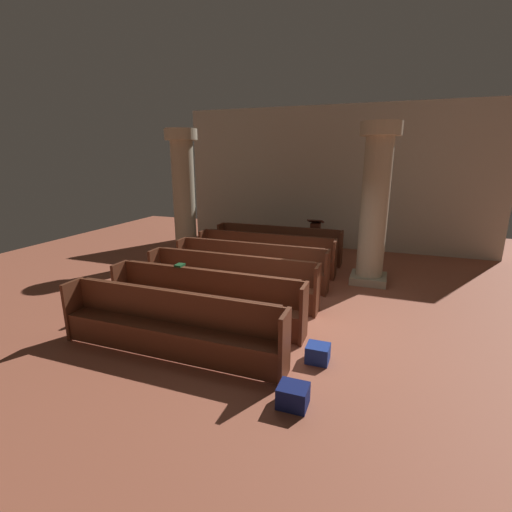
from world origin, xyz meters
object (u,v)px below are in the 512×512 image
object	(u,v)px
pew_row_0	(278,243)
pew_row_3	(231,278)
pew_row_4	(205,297)
pew_row_2	(250,263)
pillar_aisle_side	(375,203)
pew_row_1	(266,252)
hymn_book	(180,265)
pew_row_5	(170,323)
pillar_far_side	(184,194)
kneeler_box_blue	(318,353)
kneeler_box_navy	(293,396)
lectern	(315,239)

from	to	relation	value
pew_row_0	pew_row_3	xyz separation A→B (m)	(0.00, -3.40, 0.00)
pew_row_4	pew_row_0	bearing A→B (deg)	90.00
pew_row_2	pillar_aisle_side	distance (m)	3.20
pew_row_1	hymn_book	distance (m)	3.31
pew_row_4	pew_row_5	size ratio (longest dim) A/B	1.00
pillar_far_side	hymn_book	distance (m)	4.19
pew_row_1	pillar_aisle_side	bearing A→B (deg)	-0.26
pew_row_3	hymn_book	bearing A→B (deg)	-122.21
pew_row_3	hymn_book	size ratio (longest dim) A/B	19.73
pew_row_4	pillar_far_side	bearing A→B (deg)	124.75
kneeler_box_blue	hymn_book	bearing A→B (deg)	164.84
pew_row_0	pew_row_2	world-z (taller)	same
pew_row_2	kneeler_box_navy	world-z (taller)	pew_row_2
pillar_far_side	pew_row_3	bearing A→B (deg)	-45.13
pillar_aisle_side	lectern	bearing A→B (deg)	127.54
pew_row_1	pew_row_5	bearing A→B (deg)	-90.00
pew_row_1	kneeler_box_blue	distance (m)	4.54
pew_row_3	kneeler_box_blue	world-z (taller)	pew_row_3
hymn_book	pew_row_4	bearing A→B (deg)	-16.63
pillar_aisle_side	pillar_far_side	bearing A→B (deg)	176.17
pew_row_0	pillar_aisle_side	world-z (taller)	pillar_aisle_side
hymn_book	pew_row_1	bearing A→B (deg)	79.43
pew_row_1	kneeler_box_navy	bearing A→B (deg)	-67.78
pew_row_0	pew_row_5	bearing A→B (deg)	-90.00
pew_row_2	pillar_aisle_side	world-z (taller)	pillar_aisle_side
pillar_far_side	kneeler_box_navy	bearing A→B (deg)	-49.23
kneeler_box_blue	pew_row_0	bearing A→B (deg)	112.98
pew_row_0	pillar_far_side	xyz separation A→B (m)	(-2.60, -0.80, 1.40)
kneeler_box_blue	pew_row_5	bearing A→B (deg)	-165.39
pew_row_2	pillar_far_side	size ratio (longest dim) A/B	1.00
pew_row_2	hymn_book	world-z (taller)	hymn_book
kneeler_box_navy	pew_row_3	bearing A→B (deg)	126.45
pew_row_2	kneeler_box_navy	xyz separation A→B (m)	(2.07, -3.94, -0.38)
pew_row_3	kneeler_box_navy	distance (m)	3.51
pew_row_0	pew_row_4	size ratio (longest dim) A/B	1.00
pew_row_1	pew_row_2	size ratio (longest dim) A/B	1.00
pew_row_1	kneeler_box_blue	world-z (taller)	pew_row_1
pew_row_0	lectern	distance (m)	1.46
pillar_far_side	lectern	size ratio (longest dim) A/B	3.41
kneeler_box_navy	hymn_book	bearing A→B (deg)	145.30
pew_row_2	kneeler_box_navy	bearing A→B (deg)	-62.25
lectern	kneeler_box_blue	world-z (taller)	lectern
pew_row_0	pew_row_3	bearing A→B (deg)	-90.00
kneeler_box_navy	kneeler_box_blue	bearing A→B (deg)	85.20
pew_row_2	pew_row_5	size ratio (longest dim) A/B	1.00
lectern	pew_row_5	bearing A→B (deg)	-97.12
pew_row_5	kneeler_box_blue	size ratio (longest dim) A/B	11.02
pew_row_2	pillar_aisle_side	xyz separation A→B (m)	(2.65, 1.12, 1.40)
pew_row_4	kneeler_box_blue	world-z (taller)	pew_row_4
pew_row_0	pew_row_5	world-z (taller)	same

